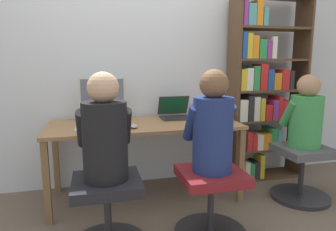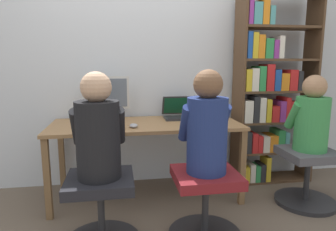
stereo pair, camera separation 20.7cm
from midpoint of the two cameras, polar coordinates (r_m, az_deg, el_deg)
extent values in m
plane|color=brown|center=(2.65, -5.33, -18.15)|extent=(14.00, 14.00, 0.00)
cube|color=silver|center=(3.09, -7.91, 10.91)|extent=(10.00, 0.05, 2.60)
cube|color=olive|center=(2.74, -6.67, -1.82)|extent=(1.71, 0.70, 0.03)
cube|color=brown|center=(2.57, -24.34, -11.70)|extent=(0.05, 0.05, 0.67)
cube|color=brown|center=(2.77, 11.59, -9.38)|extent=(0.05, 0.05, 0.67)
cube|color=brown|center=(3.14, -22.37, -7.60)|extent=(0.05, 0.05, 0.67)
cube|color=brown|center=(3.31, 6.98, -6.01)|extent=(0.05, 0.05, 0.67)
cylinder|color=beige|center=(2.94, -14.20, -0.80)|extent=(0.18, 0.18, 0.01)
cylinder|color=beige|center=(2.93, -14.24, 0.19)|extent=(0.04, 0.04, 0.09)
cube|color=beige|center=(2.90, -14.41, 4.10)|extent=(0.44, 0.02, 0.31)
cube|color=slate|center=(2.89, -14.41, 4.08)|extent=(0.39, 0.01, 0.27)
cube|color=#2D2D30|center=(2.93, -0.25, -0.46)|extent=(0.31, 0.21, 0.02)
cube|color=black|center=(2.93, -0.25, -0.24)|extent=(0.27, 0.16, 0.00)
cube|color=#2D2D30|center=(3.06, -0.92, 1.97)|extent=(0.31, 0.10, 0.19)
cube|color=#144C2D|center=(3.05, -0.90, 1.91)|extent=(0.27, 0.08, 0.16)
cube|color=#B2B2B7|center=(2.53, -15.10, -2.46)|extent=(0.40, 0.17, 0.02)
cube|color=#97979C|center=(2.53, -15.11, -2.17)|extent=(0.36, 0.13, 0.00)
ellipsoid|color=#99999E|center=(2.55, -8.90, -2.04)|extent=(0.07, 0.11, 0.03)
cylinder|color=#262628|center=(2.18, -14.20, -18.16)|extent=(0.05, 0.05, 0.39)
cube|color=black|center=(2.08, -14.48, -12.56)|extent=(0.45, 0.42, 0.07)
cylinder|color=#262628|center=(2.26, 5.45, -16.78)|extent=(0.05, 0.05, 0.39)
cube|color=maroon|center=(2.17, 5.55, -11.34)|extent=(0.45, 0.42, 0.07)
cylinder|color=black|center=(1.99, -14.85, -4.80)|extent=(0.29, 0.29, 0.51)
sphere|color=tan|center=(1.93, -15.31, 5.15)|extent=(0.20, 0.20, 0.20)
cylinder|color=black|center=(2.05, -18.73, -2.42)|extent=(0.08, 0.22, 0.28)
cylinder|color=black|center=(2.04, -11.09, -2.10)|extent=(0.08, 0.22, 0.28)
cylinder|color=navy|center=(2.08, 5.69, -3.71)|extent=(0.28, 0.28, 0.52)
sphere|color=brown|center=(2.02, 5.86, 5.98)|extent=(0.20, 0.20, 0.20)
cylinder|color=navy|center=(2.09, 1.64, -1.44)|extent=(0.08, 0.22, 0.29)
cylinder|color=navy|center=(2.17, 8.33, -1.09)|extent=(0.08, 0.22, 0.29)
cube|color=#513823|center=(3.14, 10.41, 4.61)|extent=(0.02, 0.29, 1.92)
cube|color=#513823|center=(3.54, 22.17, 4.63)|extent=(0.02, 0.29, 1.92)
cube|color=#513823|center=(3.53, 15.86, -10.83)|extent=(0.77, 0.27, 0.02)
cube|color=#513823|center=(3.44, 16.11, -5.90)|extent=(0.77, 0.27, 0.02)
cube|color=#513823|center=(3.36, 16.37, -0.72)|extent=(0.77, 0.27, 0.02)
cube|color=#513823|center=(3.32, 16.64, 4.64)|extent=(0.77, 0.27, 0.02)
cube|color=#513823|center=(3.31, 16.92, 10.09)|extent=(0.77, 0.27, 0.02)
cube|color=#513823|center=(3.33, 17.21, 15.53)|extent=(0.77, 0.27, 0.02)
cube|color=gold|center=(3.32, 11.24, -10.25)|extent=(0.09, 0.20, 0.16)
cube|color=silver|center=(3.36, 12.36, -9.83)|extent=(0.05, 0.23, 0.19)
cube|color=#2D8C47|center=(3.37, 13.47, -10.02)|extent=(0.05, 0.17, 0.17)
cube|color=#262628|center=(3.39, 14.30, -9.78)|extent=(0.05, 0.18, 0.18)
cube|color=gold|center=(3.40, 15.21, -9.09)|extent=(0.05, 0.17, 0.26)
cube|color=#262628|center=(3.21, 11.61, -4.58)|extent=(0.09, 0.17, 0.22)
cube|color=red|center=(3.26, 12.81, -4.58)|extent=(0.06, 0.19, 0.20)
cube|color=red|center=(3.30, 13.64, -4.69)|extent=(0.05, 0.22, 0.17)
cube|color=silver|center=(3.33, 14.58, -4.63)|extent=(0.07, 0.23, 0.17)
cube|color=orange|center=(3.36, 15.90, -4.52)|extent=(0.09, 0.21, 0.17)
cube|color=#2D8C47|center=(3.40, 17.09, -3.97)|extent=(0.07, 0.21, 0.22)
cube|color=teal|center=(3.42, 18.22, -4.17)|extent=(0.04, 0.16, 0.20)
cube|color=silver|center=(3.14, 11.81, 1.02)|extent=(0.09, 0.16, 0.22)
cube|color=#262628|center=(3.18, 13.06, 1.44)|extent=(0.06, 0.18, 0.26)
cube|color=silver|center=(3.23, 13.99, 1.39)|extent=(0.06, 0.21, 0.25)
cube|color=gold|center=(3.25, 15.10, 1.27)|extent=(0.05, 0.19, 0.23)
cube|color=red|center=(3.28, 16.32, 0.67)|extent=(0.08, 0.16, 0.16)
cube|color=#8C338C|center=(3.34, 17.20, 1.20)|extent=(0.06, 0.23, 0.21)
cube|color=red|center=(3.37, 18.07, 1.52)|extent=(0.05, 0.22, 0.24)
cube|color=red|center=(3.39, 19.13, 1.18)|extent=(0.08, 0.19, 0.20)
cube|color=gold|center=(3.10, 11.76, 6.69)|extent=(0.06, 0.17, 0.21)
cube|color=silver|center=(3.16, 12.64, 6.80)|extent=(0.07, 0.22, 0.22)
cube|color=#2D8C47|center=(3.19, 13.89, 6.96)|extent=(0.07, 0.21, 0.24)
cube|color=red|center=(3.22, 15.24, 7.10)|extent=(0.08, 0.20, 0.26)
cube|color=#1E4C9E|center=(3.25, 16.58, 6.59)|extent=(0.07, 0.17, 0.21)
cube|color=orange|center=(3.29, 17.79, 6.24)|extent=(0.08, 0.17, 0.17)
cube|color=red|center=(3.34, 19.12, 6.52)|extent=(0.08, 0.17, 0.21)
cube|color=#262628|center=(3.39, 19.98, 6.41)|extent=(0.05, 0.21, 0.19)
cube|color=#1E4C9E|center=(3.10, 11.90, 12.89)|extent=(0.05, 0.16, 0.25)
cube|color=gold|center=(3.16, 12.54, 12.74)|extent=(0.05, 0.24, 0.24)
cube|color=orange|center=(3.18, 13.63, 12.49)|extent=(0.07, 0.23, 0.22)
cube|color=#2D8C47|center=(3.20, 15.06, 12.11)|extent=(0.08, 0.19, 0.19)
cube|color=#8C338C|center=(3.25, 15.99, 11.90)|extent=(0.05, 0.23, 0.18)
cube|color=silver|center=(3.28, 16.96, 12.19)|extent=(0.05, 0.22, 0.22)
cube|color=#8C338C|center=(3.14, 11.95, 18.57)|extent=(0.04, 0.19, 0.24)
cube|color=teal|center=(3.17, 13.12, 18.07)|extent=(0.08, 0.19, 0.20)
cube|color=orange|center=(3.23, 14.25, 18.20)|extent=(0.06, 0.24, 0.24)
cube|color=teal|center=(3.24, 15.51, 17.54)|extent=(0.05, 0.20, 0.17)
cylinder|color=#262628|center=(3.10, 22.00, -14.08)|extent=(0.53, 0.53, 0.04)
cylinder|color=#262628|center=(3.03, 22.26, -10.38)|extent=(0.05, 0.05, 0.39)
cube|color=#4C4C51|center=(2.96, 22.56, -6.19)|extent=(0.45, 0.42, 0.07)
cylinder|color=#388C47|center=(2.90, 22.92, -1.10)|extent=(0.28, 0.28, 0.46)
sphere|color=#A87A56|center=(2.86, 23.36, 5.23)|extent=(0.20, 0.20, 0.20)
cylinder|color=#388C47|center=(2.86, 20.09, 0.34)|extent=(0.08, 0.20, 0.26)
cylinder|color=#388C47|center=(3.02, 24.26, 0.53)|extent=(0.08, 0.20, 0.26)
camera|label=1|loc=(0.10, -92.32, -0.41)|focal=32.00mm
camera|label=2|loc=(0.10, 87.68, 0.41)|focal=32.00mm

